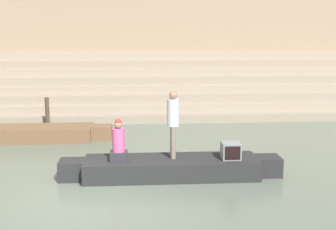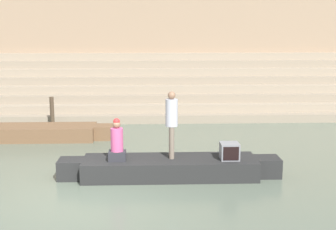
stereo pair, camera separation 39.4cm
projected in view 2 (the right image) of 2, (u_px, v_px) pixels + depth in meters
The scene contains 9 objects.
ground_plane at pixel (85, 200), 10.43m from camera, with size 120.00×120.00×0.00m, color #566051.
ghat_steps at pixel (117, 92), 21.07m from camera, with size 36.00×4.45×2.55m.
back_wall at pixel (119, 38), 22.76m from camera, with size 34.20×1.28×6.55m.
rowboat_main at pixel (170, 167), 11.96m from camera, with size 5.66×1.32×0.49m.
person_standing at pixel (172, 120), 11.81m from camera, with size 0.31×0.31×1.72m.
person_rowing at pixel (117, 143), 11.67m from camera, with size 0.43×0.34×1.08m.
tv_set at pixel (230, 151), 11.81m from camera, with size 0.47×0.47×0.42m.
moored_boat_shore at pixel (23, 132), 15.92m from camera, with size 6.22×1.26×0.47m.
mooring_post at pixel (52, 112), 17.70m from camera, with size 0.16×0.16×1.19m, color #473828.
Camera 2 is at (1.49, -9.95, 3.82)m, focal length 50.00 mm.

